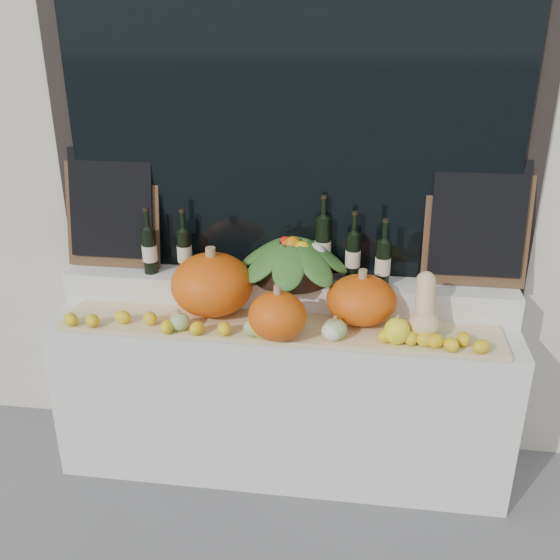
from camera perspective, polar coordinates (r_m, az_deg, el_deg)
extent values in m
cube|color=beige|center=(3.49, 1.95, 22.76)|extent=(7.00, 0.90, 4.50)
cube|color=black|center=(3.07, 0.93, 16.14)|extent=(2.40, 0.04, 2.10)
cube|color=black|center=(3.04, 0.86, 16.07)|extent=(2.20, 0.02, 2.00)
cube|color=silver|center=(3.33, 0.18, -10.28)|extent=(2.30, 0.55, 0.88)
cube|color=silver|center=(3.21, 0.55, -1.04)|extent=(2.30, 0.25, 0.16)
cube|color=tan|center=(2.99, -0.13, -4.38)|extent=(2.10, 0.32, 0.02)
ellipsoid|color=#DA540B|center=(3.07, -6.24, -0.40)|extent=(0.53, 0.53, 0.31)
ellipsoid|color=#DA540B|center=(3.00, 7.45, -1.81)|extent=(0.35, 0.35, 0.23)
ellipsoid|color=#DA540B|center=(2.83, -0.25, -3.31)|extent=(0.29, 0.29, 0.22)
ellipsoid|color=#D8B57F|center=(2.92, 13.01, -4.00)|extent=(0.15, 0.15, 0.13)
cylinder|color=#D8B57F|center=(2.92, 13.14, -1.64)|extent=(0.09, 0.14, 0.18)
sphere|color=#D8B57F|center=(2.93, 13.20, -0.07)|extent=(0.09, 0.09, 0.09)
ellipsoid|color=#2F7121|center=(2.86, 5.03, -4.51)|extent=(0.11, 0.11, 0.10)
cylinder|color=#957C51|center=(2.83, 5.08, -3.46)|extent=(0.02, 0.02, 0.02)
ellipsoid|color=#2F7121|center=(2.88, -2.47, -4.39)|extent=(0.09, 0.09, 0.08)
cylinder|color=#957C51|center=(2.86, -2.49, -3.45)|extent=(0.02, 0.02, 0.02)
ellipsoid|color=#F1EBC1|center=(2.87, -0.21, -4.66)|extent=(0.09, 0.09, 0.07)
cylinder|color=#957C51|center=(2.84, -0.21, -3.84)|extent=(0.02, 0.02, 0.02)
ellipsoid|color=yellow|center=(2.86, -1.69, -4.00)|extent=(0.12, 0.12, 0.13)
cylinder|color=#957C51|center=(2.83, -1.71, -2.59)|extent=(0.02, 0.02, 0.02)
ellipsoid|color=#F1EBC1|center=(2.85, 4.81, -4.69)|extent=(0.10, 0.10, 0.09)
cylinder|color=#957C51|center=(2.83, 4.84, -3.73)|extent=(0.02, 0.02, 0.02)
ellipsoid|color=yellow|center=(2.86, 10.63, -4.60)|extent=(0.12, 0.12, 0.12)
cylinder|color=#957C51|center=(2.82, 10.74, -3.30)|extent=(0.02, 0.02, 0.02)
ellipsoid|color=#2F7121|center=(2.97, -9.16, -3.77)|extent=(0.10, 0.10, 0.08)
cylinder|color=#957C51|center=(2.95, -9.23, -2.86)|extent=(0.02, 0.02, 0.02)
cylinder|color=black|center=(3.14, 1.16, 1.01)|extent=(0.39, 0.39, 0.10)
cylinder|color=black|center=(3.26, -11.84, 2.61)|extent=(0.07, 0.07, 0.24)
cylinder|color=black|center=(3.21, -12.08, 5.41)|extent=(0.03, 0.03, 0.10)
cylinder|color=beige|center=(3.27, -11.82, 2.44)|extent=(0.08, 0.08, 0.08)
cylinder|color=black|center=(3.19, -12.17, 6.36)|extent=(0.03, 0.03, 0.02)
cylinder|color=black|center=(3.24, -8.72, 2.58)|extent=(0.07, 0.07, 0.22)
cylinder|color=black|center=(3.19, -8.90, 5.31)|extent=(0.03, 0.03, 0.10)
cylinder|color=beige|center=(3.24, -8.71, 2.42)|extent=(0.08, 0.08, 0.08)
cylinder|color=black|center=(3.17, -8.96, 6.27)|extent=(0.03, 0.03, 0.02)
cylinder|color=black|center=(3.16, 3.92, 3.05)|extent=(0.08, 0.08, 0.31)
cylinder|color=black|center=(3.09, 4.03, 6.59)|extent=(0.03, 0.03, 0.10)
cylinder|color=beige|center=(3.16, 3.92, 2.88)|extent=(0.08, 0.08, 0.08)
cylinder|color=black|center=(3.08, 4.06, 7.59)|extent=(0.03, 0.03, 0.02)
cylinder|color=black|center=(3.14, 6.68, 2.16)|extent=(0.07, 0.07, 0.24)
cylinder|color=black|center=(3.08, 6.83, 5.10)|extent=(0.03, 0.03, 0.10)
cylinder|color=beige|center=(3.14, 6.67, 1.99)|extent=(0.08, 0.08, 0.08)
cylinder|color=black|center=(3.07, 6.88, 6.09)|extent=(0.03, 0.03, 0.02)
cylinder|color=black|center=(3.08, 9.38, 1.48)|extent=(0.07, 0.07, 0.23)
cylinder|color=black|center=(3.02, 9.58, 4.37)|extent=(0.03, 0.03, 0.10)
cylinder|color=beige|center=(3.08, 9.37, 1.31)|extent=(0.08, 0.08, 0.08)
cylinder|color=black|center=(3.01, 9.65, 5.38)|extent=(0.03, 0.03, 0.02)
cube|color=#4C331E|center=(3.37, -15.06, 6.37)|extent=(0.50, 0.13, 0.61)
cube|color=black|center=(3.35, -15.21, 6.78)|extent=(0.44, 0.12, 0.55)
cube|color=#4C331E|center=(3.16, 17.58, 4.96)|extent=(0.50, 0.13, 0.61)
cube|color=black|center=(3.14, 17.69, 5.40)|extent=(0.44, 0.12, 0.55)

